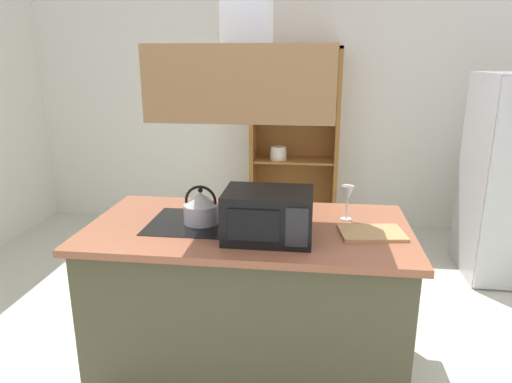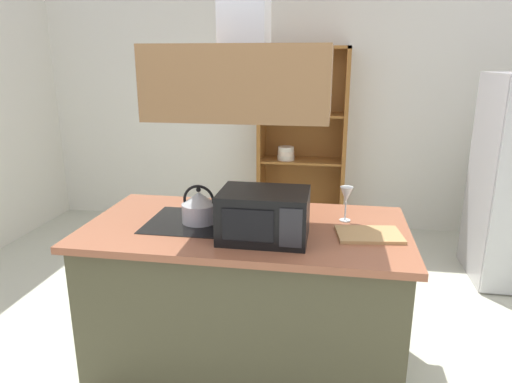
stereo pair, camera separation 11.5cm
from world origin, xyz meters
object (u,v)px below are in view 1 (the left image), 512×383
Objects in this scene: dish_cabinet at (294,151)px; cutting_board at (372,233)px; kettle at (201,208)px; wine_glass_on_counter at (347,195)px; microwave at (268,215)px.

dish_cabinet is 5.69× the size of cutting_board.
wine_glass_on_counter is (0.84, 0.17, 0.06)m from kettle.
wine_glass_on_counter is (-0.12, 0.23, 0.14)m from cutting_board.
kettle reaches higher than cutting_board.
wine_glass_on_counter reaches higher than cutting_board.
dish_cabinet is 4.20× the size of microwave.
microwave reaches higher than cutting_board.
microwave is (0.41, -0.18, 0.04)m from kettle.
kettle is 0.85m from wine_glass_on_counter.
kettle is 1.08× the size of wine_glass_on_counter.
cutting_board is 0.58m from microwave.
dish_cabinet reaches higher than microwave.
microwave is (-0.02, -2.60, 0.17)m from dish_cabinet.
dish_cabinet is 2.53m from cutting_board.
kettle is at bearing -99.94° from dish_cabinet.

